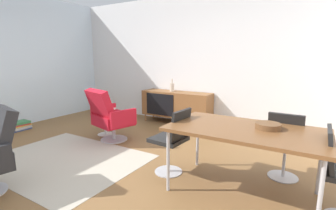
{
  "coord_description": "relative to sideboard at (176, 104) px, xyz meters",
  "views": [
    {
      "loc": [
        2.35,
        -2.45,
        1.49
      ],
      "look_at": [
        0.53,
        0.54,
        0.8
      ],
      "focal_mm": 26.51,
      "sensor_mm": 36.0,
      "label": 1
    }
  ],
  "objects": [
    {
      "name": "fruit_bowl",
      "position": [
        -0.78,
        -1.41,
        0.12
      ],
      "size": [
        0.2,
        0.2,
        0.11
      ],
      "color": "#262628",
      "rests_on": "side_table_round"
    },
    {
      "name": "ground_plane",
      "position": [
        0.31,
        -2.3,
        -0.44
      ],
      "size": [
        8.32,
        8.32,
        0.0
      ],
      "primitive_type": "plane",
      "color": "brown"
    },
    {
      "name": "dining_chair_back_right",
      "position": [
        2.4,
        -1.6,
        0.03
      ],
      "size": [
        0.41,
        0.43,
        0.86
      ],
      "color": "black",
      "rests_on": "ground_plane"
    },
    {
      "name": "area_rug",
      "position": [
        -0.39,
        -2.63,
        -0.44
      ],
      "size": [
        2.2,
        1.7,
        0.01
      ],
      "primitive_type": "cube",
      "color": "#B7AD99",
      "rests_on": "ground_plane"
    },
    {
      "name": "side_table_round",
      "position": [
        -0.78,
        -1.41,
        -0.12
      ],
      "size": [
        0.44,
        0.44,
        0.52
      ],
      "color": "white",
      "rests_on": "ground_plane"
    },
    {
      "name": "vase_cobalt",
      "position": [
        -0.11,
        0.0,
        0.38
      ],
      "size": [
        0.09,
        0.09,
        0.28
      ],
      "color": "beige",
      "rests_on": "sideboard"
    },
    {
      "name": "magazine_stack",
      "position": [
        -2.51,
        -2.12,
        -0.36
      ],
      "size": [
        0.33,
        0.4,
        0.17
      ],
      "color": "#334C8C",
      "rests_on": "ground_plane"
    },
    {
      "name": "sideboard",
      "position": [
        0.0,
        0.0,
        0.0
      ],
      "size": [
        1.6,
        0.45,
        0.72
      ],
      "color": "brown",
      "rests_on": "ground_plane"
    },
    {
      "name": "wall_back",
      "position": [
        0.31,
        0.3,
        0.96
      ],
      "size": [
        6.8,
        0.12,
        2.8
      ],
      "primitive_type": "cube",
      "color": "white",
      "rests_on": "ground_plane"
    },
    {
      "name": "dining_table",
      "position": [
        2.05,
        -2.16,
        0.26
      ],
      "size": [
        1.6,
        0.9,
        0.74
      ],
      "color": "brown",
      "rests_on": "ground_plane"
    },
    {
      "name": "dining_chair_near_window",
      "position": [
        1.16,
        -2.17,
        0.03
      ],
      "size": [
        0.45,
        0.43,
        0.86
      ],
      "color": "black",
      "rests_on": "ground_plane"
    },
    {
      "name": "lounge_chair_red",
      "position": [
        -0.43,
        -1.64,
        0.03
      ],
      "size": [
        0.83,
        0.79,
        0.95
      ],
      "color": "red",
      "rests_on": "ground_plane"
    },
    {
      "name": "wooden_bowl_on_table",
      "position": [
        2.26,
        -2.06,
        0.33
      ],
      "size": [
        0.26,
        0.26,
        0.06
      ],
      "primitive_type": "cylinder",
      "color": "brown",
      "rests_on": "dining_table"
    }
  ]
}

